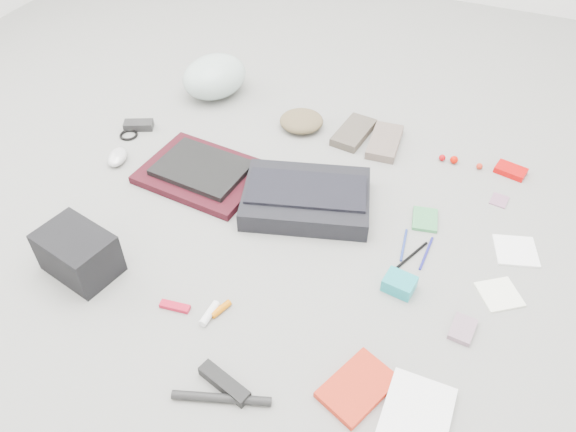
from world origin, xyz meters
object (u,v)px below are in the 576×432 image
at_px(messenger_bag, 306,198).
at_px(laptop, 202,168).
at_px(accordion_wallet, 399,284).
at_px(book_red, 358,387).
at_px(camera_bag, 78,253).
at_px(bike_helmet, 215,77).

xyz_separation_m(messenger_bag, laptop, (-0.40, -0.00, 0.00)).
relative_size(laptop, accordion_wallet, 3.52).
bearing_deg(book_red, messenger_bag, 145.48).
height_order(laptop, book_red, laptop).
bearing_deg(laptop, camera_bag, -97.25).
bearing_deg(messenger_bag, laptop, 163.75).
height_order(messenger_bag, book_red, messenger_bag).
relative_size(laptop, camera_bag, 1.43).
height_order(camera_bag, accordion_wallet, camera_bag).
distance_m(camera_bag, accordion_wallet, 0.94).
distance_m(laptop, accordion_wallet, 0.81).
distance_m(bike_helmet, camera_bag, 1.03).
xyz_separation_m(laptop, bike_helmet, (-0.22, 0.50, 0.05)).
relative_size(messenger_bag, book_red, 2.20).
bearing_deg(messenger_bag, book_red, -73.70).
bearing_deg(book_red, accordion_wallet, 111.11).
bearing_deg(accordion_wallet, camera_bag, -153.66).
xyz_separation_m(camera_bag, book_red, (0.88, -0.05, -0.06)).
bearing_deg(laptop, book_red, -31.75).
distance_m(camera_bag, book_red, 0.89).
height_order(bike_helmet, camera_bag, bike_helmet).
relative_size(camera_bag, book_red, 1.15).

